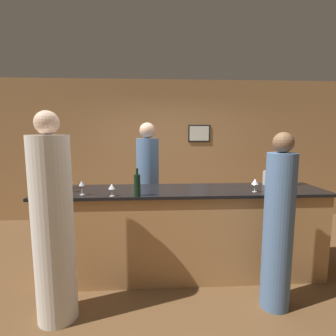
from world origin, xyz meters
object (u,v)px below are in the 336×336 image
Objects in this scene: guest_0 at (278,228)px; wine_bottle_1 at (295,176)px; guest_1 at (53,227)px; ice_bucket at (269,178)px; wine_bottle_0 at (68,181)px; bartender at (148,191)px; wine_bottle_2 at (137,185)px.

guest_0 is 5.61× the size of wine_bottle_1.
guest_1 is 6.20× the size of wine_bottle_1.
wine_bottle_1 reaches higher than ice_bucket.
guest_0 is 2.44m from wine_bottle_0.
bartender is at bearing 59.96° from guest_1.
bartender is 1.93m from guest_0.
guest_0 is at bearing -108.41° from ice_bucket.
guest_0 is 2.16m from guest_1.
wine_bottle_1 reaches higher than wine_bottle_2.
wine_bottle_2 is at bearing 29.44° from guest_1.
ice_bucket is (0.30, 0.91, 0.34)m from guest_0.
wine_bottle_1 is 1.76× the size of ice_bucket.
wine_bottle_1 is (2.91, 0.07, 0.02)m from wine_bottle_0.
wine_bottle_0 is 2.58m from ice_bucket.
wine_bottle_2 is 1.69× the size of ice_bucket.
bartender reaches higher than wine_bottle_0.
wine_bottle_2 is (-2.03, -0.49, 0.00)m from wine_bottle_1.
guest_0 reaches higher than ice_bucket.
ice_bucket is (1.71, 0.53, -0.03)m from wine_bottle_2.
guest_0 reaches higher than wine_bottle_0.
guest_0 is at bearing 132.67° from bartender.
wine_bottle_0 is at bearing -177.63° from ice_bucket.
wine_bottle_2 is (0.87, -0.42, 0.02)m from wine_bottle_0.
guest_1 reaches higher than wine_bottle_1.
wine_bottle_2 reaches higher than ice_bucket.
guest_0 is 1.02m from ice_bucket.
wine_bottle_1 is 2.09m from wine_bottle_2.
wine_bottle_2 is (-1.40, 0.38, 0.37)m from guest_0.
guest_0 is at bearing -19.45° from wine_bottle_0.
guest_1 is at bearing -81.86° from wine_bottle_0.
guest_0 is at bearing -125.79° from wine_bottle_1.
wine_bottle_1 is at bearing 18.15° from guest_1.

